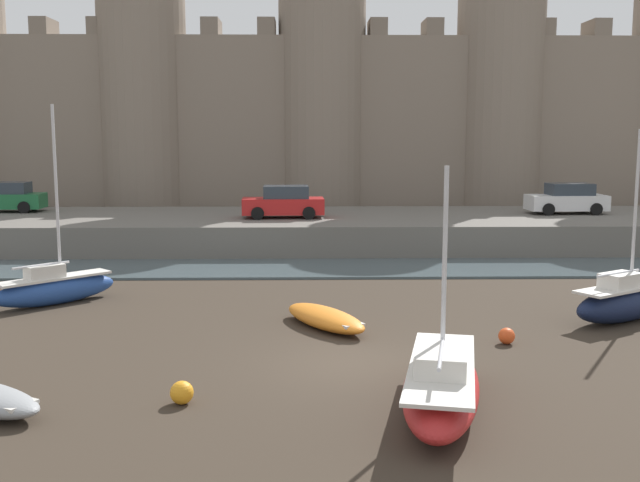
# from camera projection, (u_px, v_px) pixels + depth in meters

# --- Properties ---
(ground_plane) EXTENTS (160.00, 160.00, 0.00)m
(ground_plane) POSITION_uv_depth(u_px,v_px,m) (350.00, 364.00, 18.81)
(ground_plane) COLOR #382D23
(water_channel) EXTENTS (80.00, 4.50, 0.10)m
(water_channel) POSITION_uv_depth(u_px,v_px,m) (331.00, 268.00, 31.95)
(water_channel) COLOR #47565B
(water_channel) RESTS_ON ground
(quay_road) EXTENTS (58.03, 10.00, 1.54)m
(quay_road) POSITION_uv_depth(u_px,v_px,m) (327.00, 230.00, 39.03)
(quay_road) COLOR #666059
(quay_road) RESTS_ON ground
(castle) EXTENTS (52.28, 6.24, 20.51)m
(castle) POSITION_uv_depth(u_px,v_px,m) (322.00, 101.00, 48.38)
(castle) COLOR gray
(castle) RESTS_ON ground
(rowboat_foreground_right) EXTENTS (2.98, 3.74, 0.59)m
(rowboat_foreground_right) POSITION_uv_depth(u_px,v_px,m) (325.00, 317.00, 22.30)
(rowboat_foreground_right) COLOR orange
(rowboat_foreground_right) RESTS_ON ground
(sailboat_midflat_left) EXTENTS (4.41, 3.40, 5.89)m
(sailboat_midflat_left) POSITION_uv_depth(u_px,v_px,m) (625.00, 300.00, 23.07)
(sailboat_midflat_left) COLOR #141E3D
(sailboat_midflat_left) RESTS_ON ground
(sailboat_near_channel_left) EXTENTS (2.71, 5.74, 5.10)m
(sailboat_near_channel_left) POSITION_uv_depth(u_px,v_px,m) (441.00, 384.00, 15.52)
(sailboat_near_channel_left) COLOR red
(sailboat_near_channel_left) RESTS_ON ground
(sailboat_foreground_left) EXTENTS (3.81, 3.75, 6.72)m
(sailboat_foreground_left) POSITION_uv_depth(u_px,v_px,m) (54.00, 287.00, 25.35)
(sailboat_foreground_left) COLOR #234793
(sailboat_foreground_left) RESTS_ON ground
(mooring_buoy_near_shore) EXTENTS (0.45, 0.45, 0.45)m
(mooring_buoy_near_shore) POSITION_uv_depth(u_px,v_px,m) (507.00, 336.00, 20.57)
(mooring_buoy_near_shore) COLOR #E04C1E
(mooring_buoy_near_shore) RESTS_ON ground
(mooring_buoy_mid_mud) EXTENTS (0.51, 0.51, 0.51)m
(mooring_buoy_mid_mud) POSITION_uv_depth(u_px,v_px,m) (182.00, 393.00, 15.98)
(mooring_buoy_mid_mud) COLOR orange
(mooring_buoy_mid_mud) RESTS_ON ground
(car_quay_west) EXTENTS (4.17, 2.01, 1.62)m
(car_quay_west) POSITION_uv_depth(u_px,v_px,m) (6.00, 198.00, 40.64)
(car_quay_west) COLOR #1E6638
(car_quay_west) RESTS_ON quay_road
(car_quay_east) EXTENTS (4.17, 2.01, 1.62)m
(car_quay_east) POSITION_uv_depth(u_px,v_px,m) (284.00, 202.00, 37.75)
(car_quay_east) COLOR red
(car_quay_east) RESTS_ON quay_road
(car_quay_centre_east) EXTENTS (4.17, 2.01, 1.62)m
(car_quay_centre_east) POSITION_uv_depth(u_px,v_px,m) (567.00, 199.00, 39.69)
(car_quay_centre_east) COLOR silver
(car_quay_centre_east) RESTS_ON quay_road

